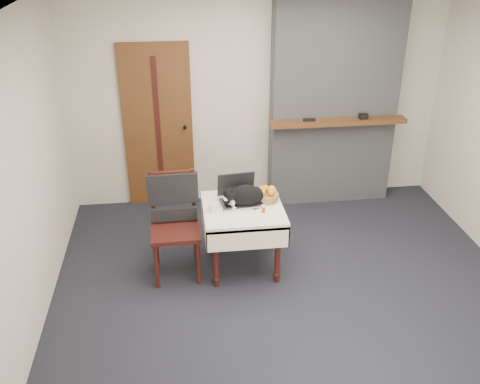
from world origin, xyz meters
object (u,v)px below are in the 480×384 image
Objects in this scene: laptop at (238,195)px; pill_bottle at (264,209)px; door at (158,127)px; side_table at (243,217)px; cream_jar at (213,208)px; fruit_basket at (266,195)px; chair at (174,210)px; cat at (246,196)px.

laptop is 5.27× the size of pill_bottle.
side_table is (0.82, -1.56, -0.41)m from door.
cream_jar is 0.31× the size of fruit_basket.
cream_jar is 0.58m from fruit_basket.
chair is at bearing -176.64° from fruit_basket.
side_table is at bearing -160.23° from cat.
pill_bottle is (0.21, -0.26, -0.03)m from laptop.
cream_jar is at bearing 174.86° from cat.
side_table is at bearing -155.27° from fruit_basket.
door reaches higher than fruit_basket.
door is 1.54m from chair.
laptop is 1.65× the size of fruit_basket.
laptop is at bearing 129.72° from pill_bottle.
laptop is (-0.03, 0.12, 0.18)m from side_table.
door is at bearing 112.39° from laptop.
door is 8.11× the size of fruit_basket.
laptop is 5.36× the size of cream_jar.
side_table is 10.28× the size of cream_jar.
pill_bottle is at bearing -37.69° from side_table.
door is at bearing 94.72° from chair.
chair is at bearing 174.78° from side_table.
door is 1.81m from fruit_basket.
laptop is 0.38× the size of chair.
laptop reaches higher than pill_bottle.
fruit_basket is at bearing 17.33° from cream_jar.
laptop reaches higher than fruit_basket.
laptop is 0.28m from fruit_basket.
door is 1.99m from pill_bottle.
cat is at bearing 130.34° from pill_bottle.
cream_jar is at bearing -169.33° from side_table.
side_table is at bearing 142.31° from pill_bottle.
laptop reaches higher than cat.
pill_bottle is 0.88m from chair.
door is 25.90× the size of pill_bottle.
side_table is 0.68m from chair.
door reaches higher than side_table.
laptop is at bearing 179.49° from fruit_basket.
cat reaches higher than cream_jar.
cat is 6.83× the size of cream_jar.
cat is 0.49× the size of chair.
fruit_basket is (0.21, 0.09, -0.05)m from cat.
cream_jar is at bearing 170.15° from pill_bottle.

